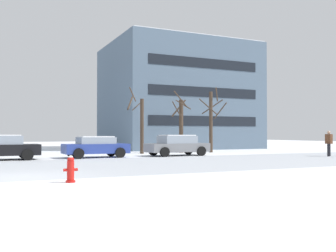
% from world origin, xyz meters
% --- Properties ---
extents(ground_plane, '(120.00, 120.00, 0.00)m').
position_xyz_m(ground_plane, '(0.00, 0.00, 0.00)').
color(ground_plane, white).
extents(road_surface, '(80.00, 9.84, 0.00)m').
position_xyz_m(road_surface, '(0.00, 3.92, 0.00)').
color(road_surface, '#B7BCC4').
rests_on(road_surface, ground).
extents(fire_hydrant, '(0.44, 0.30, 0.84)m').
position_xyz_m(fire_hydrant, '(1.33, -1.91, 0.42)').
color(fire_hydrant, red).
rests_on(fire_hydrant, ground).
extents(parked_car_black, '(4.37, 2.19, 1.45)m').
position_xyz_m(parked_car_black, '(-0.41, 9.99, 0.74)').
color(parked_car_black, black).
rests_on(parked_car_black, ground).
extents(parked_car_blue, '(4.08, 2.10, 1.35)m').
position_xyz_m(parked_car_blue, '(5.17, 10.06, 0.70)').
color(parked_car_blue, '#283D93').
rests_on(parked_car_blue, ground).
extents(parked_car_gray, '(4.33, 2.12, 1.43)m').
position_xyz_m(parked_car_gray, '(10.75, 9.77, 0.73)').
color(parked_car_gray, slate).
rests_on(parked_car_gray, ground).
extents(pedestrian_crossing, '(0.53, 0.45, 1.70)m').
position_xyz_m(pedestrian_crossing, '(19.64, 4.92, 0.99)').
color(pedestrian_crossing, black).
rests_on(pedestrian_crossing, ground).
extents(tree_far_mid, '(1.48, 2.03, 5.07)m').
position_xyz_m(tree_far_mid, '(9.42, 13.34, 2.33)').
color(tree_far_mid, '#423326').
rests_on(tree_far_mid, ground).
extents(tree_far_left, '(1.46, 1.47, 4.90)m').
position_xyz_m(tree_far_left, '(12.95, 13.57, 2.30)').
color(tree_far_left, '#423326').
rests_on(tree_far_left, ground).
extents(tree_far_right, '(2.35, 2.35, 5.18)m').
position_xyz_m(tree_far_right, '(15.33, 12.85, 2.64)').
color(tree_far_right, '#423326').
rests_on(tree_far_right, ground).
extents(building_far_right, '(14.16, 11.93, 10.76)m').
position_xyz_m(building_far_right, '(17.14, 22.85, 5.38)').
color(building_far_right, slate).
rests_on(building_far_right, ground).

